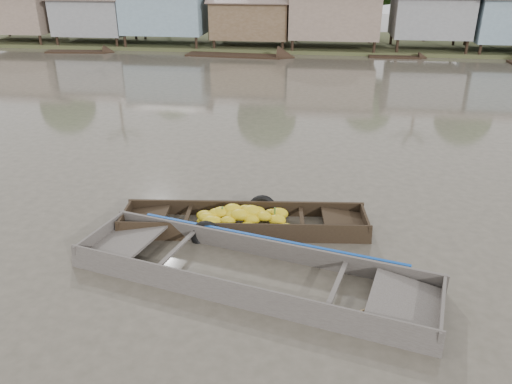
# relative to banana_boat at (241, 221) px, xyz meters

# --- Properties ---
(ground) EXTENTS (120.00, 120.00, 0.00)m
(ground) POSITION_rel_banana_boat_xyz_m (-0.10, -0.48, -0.20)
(ground) COLOR #464135
(ground) RESTS_ON ground
(riverbank) EXTENTS (120.00, 12.47, 10.22)m
(riverbank) POSITION_rel_banana_boat_xyz_m (2.93, 31.39, 2.87)
(riverbank) COLOR #384723
(riverbank) RESTS_ON ground
(banana_boat) EXTENTS (6.38, 2.13, 0.86)m
(banana_boat) POSITION_rel_banana_boat_xyz_m (0.00, 0.00, 0.00)
(banana_boat) COLOR black
(banana_boat) RESTS_ON ground
(viewer_boat) EXTENTS (8.15, 3.85, 0.63)m
(viewer_boat) POSITION_rel_banana_boat_xyz_m (0.63, -2.21, -0.13)
(viewer_boat) COLOR #423C38
(viewer_boat) RESTS_ON ground
(distant_boats) EXTENTS (47.22, 14.01, 1.38)m
(distant_boats) POSITION_rel_banana_boat_xyz_m (13.71, 23.70, 0.02)
(distant_boats) COLOR black
(distant_boats) RESTS_ON ground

